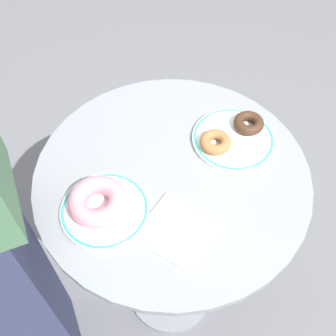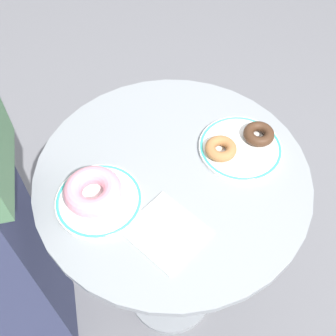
# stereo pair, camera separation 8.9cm
# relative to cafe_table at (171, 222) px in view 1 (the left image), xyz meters

# --- Properties ---
(ground_plane) EXTENTS (7.00, 7.00, 0.02)m
(ground_plane) POSITION_rel_cafe_table_xyz_m (0.00, 0.00, -0.54)
(ground_plane) COLOR slate
(cafe_table) EXTENTS (0.61, 0.61, 0.75)m
(cafe_table) POSITION_rel_cafe_table_xyz_m (0.00, 0.00, 0.00)
(cafe_table) COLOR gray
(cafe_table) RESTS_ON ground
(plate_left) EXTENTS (0.18, 0.18, 0.01)m
(plate_left) POSITION_rel_cafe_table_xyz_m (-0.17, 0.00, 0.23)
(plate_left) COLOR white
(plate_left) RESTS_ON cafe_table
(plate_right) EXTENTS (0.19, 0.19, 0.01)m
(plate_right) POSITION_rel_cafe_table_xyz_m (0.17, -0.01, 0.23)
(plate_right) COLOR white
(plate_right) RESTS_ON cafe_table
(donut_pink_frosted) EXTENTS (0.16, 0.16, 0.04)m
(donut_pink_frosted) POSITION_rel_cafe_table_xyz_m (-0.18, 0.01, 0.25)
(donut_pink_frosted) COLOR pink
(donut_pink_frosted) RESTS_ON plate_left
(donut_chocolate) EXTENTS (0.10, 0.10, 0.02)m
(donut_chocolate) POSITION_rel_cafe_table_xyz_m (0.22, -0.00, 0.25)
(donut_chocolate) COLOR #422819
(donut_chocolate) RESTS_ON plate_right
(donut_cinnamon) EXTENTS (0.10, 0.10, 0.02)m
(donut_cinnamon) POSITION_rel_cafe_table_xyz_m (0.12, -0.00, 0.25)
(donut_cinnamon) COLOR #A36B3D
(donut_cinnamon) RESTS_ON plate_right
(paper_napkin) EXTENTS (0.17, 0.17, 0.01)m
(paper_napkin) POSITION_rel_cafe_table_xyz_m (-0.07, -0.12, 0.22)
(paper_napkin) COLOR white
(paper_napkin) RESTS_ON cafe_table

